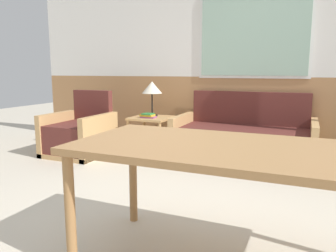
{
  "coord_description": "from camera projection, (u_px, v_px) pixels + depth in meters",
  "views": [
    {
      "loc": [
        0.74,
        -2.15,
        1.17
      ],
      "look_at": [
        -0.66,
        1.16,
        0.56
      ],
      "focal_mm": 35.0,
      "sensor_mm": 36.0,
      "label": 1
    }
  ],
  "objects": [
    {
      "name": "book_stack",
      "position": [
        148.0,
        116.0,
        4.68
      ],
      "size": [
        0.22,
        0.16,
        0.07
      ],
      "color": "#994C84",
      "rests_on": "side_table"
    },
    {
      "name": "couch",
      "position": [
        243.0,
        141.0,
        4.31
      ],
      "size": [
        1.77,
        0.9,
        0.88
      ],
      "color": "tan",
      "rests_on": "ground_plane"
    },
    {
      "name": "side_table",
      "position": [
        151.0,
        122.0,
        4.78
      ],
      "size": [
        0.56,
        0.56,
        0.5
      ],
      "color": "tan",
      "rests_on": "ground_plane"
    },
    {
      "name": "dining_table",
      "position": [
        233.0,
        159.0,
        1.82
      ],
      "size": [
        1.81,
        0.86,
        0.76
      ],
      "color": "#9E7042",
      "rests_on": "ground_plane"
    },
    {
      "name": "ground_plane",
      "position": [
        189.0,
        230.0,
        2.43
      ],
      "size": [
        16.0,
        16.0,
        0.0
      ],
      "primitive_type": "plane",
      "color": "beige"
    },
    {
      "name": "wall_back",
      "position": [
        252.0,
        57.0,
        4.59
      ],
      "size": [
        7.2,
        0.09,
        2.7
      ],
      "color": "#AD7A4C",
      "rests_on": "ground_plane"
    },
    {
      "name": "armchair",
      "position": [
        80.0,
        135.0,
        4.62
      ],
      "size": [
        0.78,
        0.81,
        0.89
      ],
      "rotation": [
        0.0,
        0.0,
        0.25
      ],
      "color": "tan",
      "rests_on": "ground_plane"
    },
    {
      "name": "table_lamp",
      "position": [
        152.0,
        88.0,
        4.8
      ],
      "size": [
        0.3,
        0.3,
        0.51
      ],
      "color": "black",
      "rests_on": "side_table"
    }
  ]
}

